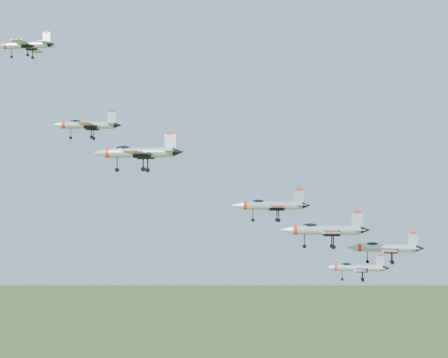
{
  "coord_description": "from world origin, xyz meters",
  "views": [
    {
      "loc": [
        9.25,
        -98.73,
        124.03
      ],
      "look_at": [
        8.91,
        -0.67,
        128.6
      ],
      "focal_mm": 50.0,
      "sensor_mm": 36.0,
      "label": 1
    }
  ],
  "objects": [
    {
      "name": "jet_lead",
      "position": [
        -27.86,
        14.49,
        154.03
      ],
      "size": [
        11.52,
        9.59,
        3.08
      ],
      "rotation": [
        0.0,
        0.0,
        -0.12
      ],
      "color": "silver"
    },
    {
      "name": "jet_left_high",
      "position": [
        -13.8,
        3.09,
        137.71
      ],
      "size": [
        11.51,
        9.48,
        3.08
      ],
      "rotation": [
        0.0,
        0.0,
        0.04
      ],
      "color": "silver"
    },
    {
      "name": "jet_right_high",
      "position": [
        -2.33,
        -18.35,
        131.25
      ],
      "size": [
        12.22,
        10.19,
        3.27
      ],
      "rotation": [
        0.0,
        0.0,
        -0.13
      ],
      "color": "silver"
    },
    {
      "name": "jet_left_low",
      "position": [
        16.42,
        2.94,
        124.49
      ],
      "size": [
        13.04,
        10.74,
        3.49
      ],
      "rotation": [
        0.0,
        0.0,
        0.04
      ],
      "color": "silver"
    },
    {
      "name": "jet_right_low",
      "position": [
        23.27,
        -9.15,
        120.92
      ],
      "size": [
        12.95,
        10.7,
        3.46
      ],
      "rotation": [
        0.0,
        0.0,
        -0.07
      ],
      "color": "silver"
    },
    {
      "name": "jet_trail",
      "position": [
        32.79,
        -5.64,
        118.13
      ],
      "size": [
        11.32,
        9.53,
        3.04
      ],
      "rotation": [
        0.0,
        0.0,
        -0.2
      ],
      "color": "silver"
    },
    {
      "name": "jet_extra",
      "position": [
        31.45,
        8.15,
        113.88
      ],
      "size": [
        10.95,
        9.17,
        2.93
      ],
      "rotation": [
        0.0,
        0.0,
        -0.17
      ],
      "color": "silver"
    }
  ]
}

